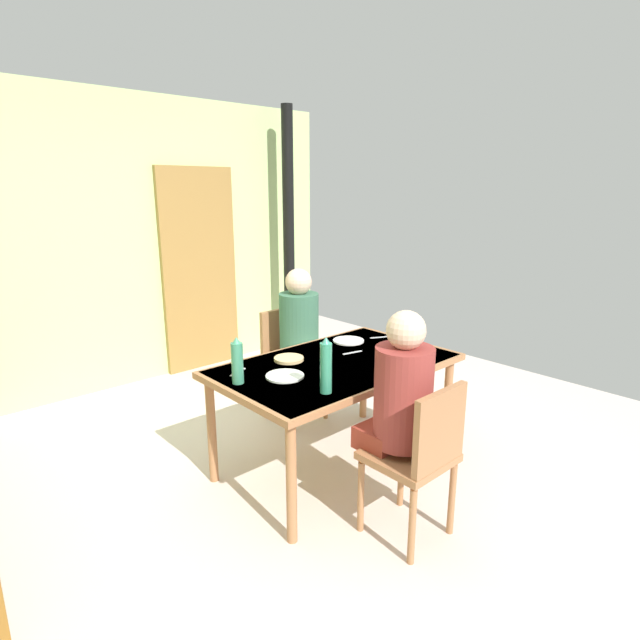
% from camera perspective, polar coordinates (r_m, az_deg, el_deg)
% --- Properties ---
extents(ground_plane, '(6.19, 6.19, 0.00)m').
position_cam_1_polar(ground_plane, '(3.35, -4.02, -17.95)').
color(ground_plane, beige).
extents(wall_back, '(4.54, 0.10, 2.61)m').
position_cam_1_polar(wall_back, '(4.95, -21.90, 7.85)').
color(wall_back, '#B2D081').
rests_on(wall_back, ground_plane).
extents(door_wooden, '(0.80, 0.05, 2.00)m').
position_cam_1_polar(door_wooden, '(5.24, -13.33, 5.43)').
color(door_wooden, olive).
rests_on(door_wooden, ground_plane).
extents(stove_pipe_column, '(0.12, 0.12, 2.61)m').
position_cam_1_polar(stove_pipe_column, '(5.50, -3.53, 9.44)').
color(stove_pipe_column, black).
rests_on(stove_pipe_column, ground_plane).
extents(dining_table, '(1.52, 0.92, 0.73)m').
position_cam_1_polar(dining_table, '(3.26, 1.79, -5.88)').
color(dining_table, '#A06A42').
rests_on(dining_table, ground_plane).
extents(chair_near_diner, '(0.40, 0.40, 0.87)m').
position_cam_1_polar(chair_near_diner, '(2.71, 11.14, -14.43)').
color(chair_near_diner, '#A06A42').
rests_on(chair_near_diner, ground_plane).
extents(chair_far_diner, '(0.40, 0.40, 0.87)m').
position_cam_1_polar(chair_far_diner, '(4.06, -3.44, -4.14)').
color(chair_far_diner, '#A06A42').
rests_on(chair_far_diner, ground_plane).
extents(person_near_diner, '(0.30, 0.37, 0.77)m').
position_cam_1_polar(person_near_diner, '(2.66, 9.07, -8.11)').
color(person_near_diner, maroon).
rests_on(person_near_diner, ground_plane).
extents(person_far_diner, '(0.30, 0.37, 0.77)m').
position_cam_1_polar(person_far_diner, '(3.87, -2.24, -0.65)').
color(person_far_diner, '#3E6747').
rests_on(person_far_diner, ground_plane).
extents(water_bottle_green_near, '(0.06, 0.06, 0.31)m').
position_cam_1_polar(water_bottle_green_near, '(2.73, 0.67, -5.24)').
color(water_bottle_green_near, '#318A68').
rests_on(water_bottle_green_near, dining_table).
extents(water_bottle_green_far, '(0.07, 0.07, 0.27)m').
position_cam_1_polar(water_bottle_green_far, '(2.90, -9.26, -4.63)').
color(water_bottle_green_far, '#3A8665').
rests_on(water_bottle_green_far, dining_table).
extents(serving_bowl_center, '(0.17, 0.17, 0.05)m').
position_cam_1_polar(serving_bowl_center, '(3.23, 7.94, -4.42)').
color(serving_bowl_center, beige).
rests_on(serving_bowl_center, dining_table).
extents(dinner_plate_near_left, '(0.23, 0.23, 0.01)m').
position_cam_1_polar(dinner_plate_near_left, '(3.00, -3.92, -6.26)').
color(dinner_plate_near_left, white).
rests_on(dinner_plate_near_left, dining_table).
extents(dinner_plate_near_right, '(0.22, 0.22, 0.01)m').
position_cam_1_polar(dinner_plate_near_right, '(3.67, 3.21, -2.33)').
color(dinner_plate_near_right, white).
rests_on(dinner_plate_near_right, dining_table).
extents(drinking_glass_by_near_diner, '(0.06, 0.06, 0.09)m').
position_cam_1_polar(drinking_glass_by_near_diner, '(3.64, 10.63, -2.08)').
color(drinking_glass_by_near_diner, silver).
rests_on(drinking_glass_by_near_diner, dining_table).
extents(bread_plate_sliced, '(0.19, 0.19, 0.02)m').
position_cam_1_polar(bread_plate_sliced, '(3.28, -3.51, -4.37)').
color(bread_plate_sliced, '#DBB77A').
rests_on(bread_plate_sliced, dining_table).
extents(cutlery_knife_near, '(0.15, 0.02, 0.00)m').
position_cam_1_polar(cutlery_knife_near, '(3.45, 10.22, -3.76)').
color(cutlery_knife_near, silver).
rests_on(cutlery_knife_near, dining_table).
extents(cutlery_fork_near, '(0.14, 0.08, 0.00)m').
position_cam_1_polar(cutlery_fork_near, '(3.79, 6.71, -1.94)').
color(cutlery_fork_near, silver).
rests_on(cutlery_fork_near, dining_table).
extents(cutlery_knife_far, '(0.15, 0.05, 0.00)m').
position_cam_1_polar(cutlery_knife_far, '(3.42, 3.64, -3.67)').
color(cutlery_knife_far, silver).
rests_on(cutlery_knife_far, dining_table).
extents(cutlery_fork_far, '(0.14, 0.07, 0.00)m').
position_cam_1_polar(cutlery_fork_far, '(3.10, -9.18, -5.79)').
color(cutlery_fork_far, silver).
rests_on(cutlery_fork_far, dining_table).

